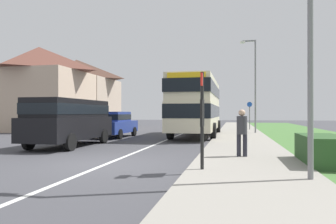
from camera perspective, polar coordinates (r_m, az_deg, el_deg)
name	(u,v)px	position (r m, az deg, el deg)	size (l,w,h in m)	color
ground_plane	(106,164)	(9.83, -11.17, -9.26)	(120.00, 120.00, 0.00)	#424247
lane_marking_centre	(164,141)	(17.42, -0.76, -5.27)	(0.14, 60.00, 0.01)	silver
pavement_near_side	(243,145)	(15.01, 13.43, -5.87)	(3.20, 68.00, 0.12)	gray
roadside_hedge	(323,151)	(10.14, 26.25, -6.40)	(1.10, 2.52, 0.90)	#2D5128
double_decker_bus	(197,104)	(20.88, 5.24, 1.44)	(2.80, 9.58, 3.70)	beige
parked_van_black	(70,118)	(15.35, -17.32, -1.13)	(2.11, 5.42, 2.17)	black
parked_car_blue	(114,123)	(20.33, -9.83, -2.01)	(1.98, 4.37, 1.63)	navy
pedestrian_at_stop	(242,130)	(10.67, 13.23, -3.27)	(0.34, 0.34, 1.67)	#23232D
bus_stop_sign	(202,113)	(8.08, 6.20, -0.27)	(0.09, 0.52, 2.60)	black
cycle_route_sign	(250,114)	(28.48, 14.55, -0.42)	(0.44, 0.08, 2.52)	slate
street_lamp_near	(305,7)	(7.81, 23.51, 16.99)	(1.14, 0.20, 6.64)	slate
street_lamp_mid	(254,80)	(23.72, 15.26, 5.66)	(1.14, 0.20, 6.84)	slate
house_terrace_far_side	(60,91)	(32.65, -18.99, 3.55)	(7.74, 13.39, 7.33)	#C1A88E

